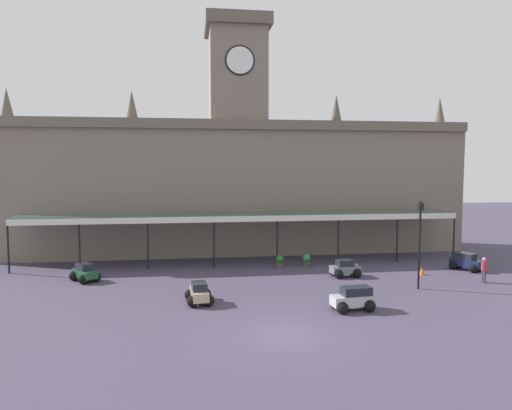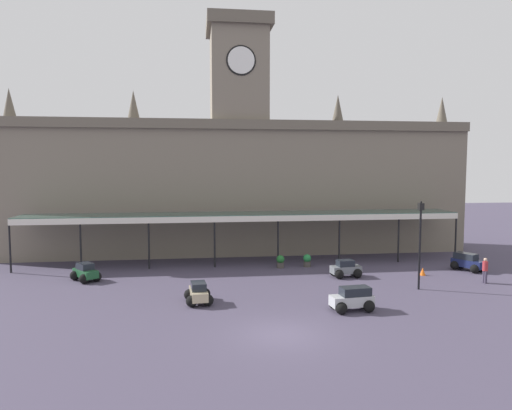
% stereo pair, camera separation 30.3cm
% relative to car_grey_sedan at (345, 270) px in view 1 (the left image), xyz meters
% --- Properties ---
extents(ground_plane, '(140.00, 140.00, 0.00)m').
position_rel_car_grey_sedan_xyz_m(ground_plane, '(-6.42, -10.30, -0.50)').
color(ground_plane, '#443D52').
extents(station_building, '(40.06, 5.75, 20.28)m').
position_rel_car_grey_sedan_xyz_m(station_building, '(-6.42, 10.67, 6.09)').
color(station_building, slate).
rests_on(station_building, ground).
extents(entrance_canopy, '(34.25, 3.26, 3.95)m').
position_rel_car_grey_sedan_xyz_m(entrance_canopy, '(-6.42, 5.59, 3.29)').
color(entrance_canopy, '#38564C').
rests_on(entrance_canopy, ground).
extents(car_grey_sedan, '(2.12, 1.64, 1.19)m').
position_rel_car_grey_sedan_xyz_m(car_grey_sedan, '(0.00, 0.00, 0.00)').
color(car_grey_sedan, slate).
rests_on(car_grey_sedan, ground).
extents(car_green_sedan, '(2.17, 2.24, 1.19)m').
position_rel_car_grey_sedan_xyz_m(car_green_sedan, '(-17.61, 1.23, 0.00)').
color(car_green_sedan, '#1E512D').
rests_on(car_green_sedan, ground).
extents(car_silver_estate, '(2.33, 1.69, 1.27)m').
position_rel_car_grey_sedan_xyz_m(car_silver_estate, '(-2.06, -7.32, 0.06)').
color(car_silver_estate, '#B2B5BA').
rests_on(car_silver_estate, ground).
extents(car_beige_sedan, '(1.65, 2.13, 1.19)m').
position_rel_car_grey_sedan_xyz_m(car_beige_sedan, '(-10.14, -4.87, 0.00)').
color(car_beige_sedan, tan).
rests_on(car_beige_sedan, ground).
extents(car_navy_estate, '(2.16, 2.43, 1.27)m').
position_rel_car_grey_sedan_xyz_m(car_navy_estate, '(9.53, 0.79, 0.06)').
color(car_navy_estate, '#19214C').
rests_on(car_navy_estate, ground).
extents(pedestrian_near_entrance, '(0.34, 0.39, 1.67)m').
position_rel_car_grey_sedan_xyz_m(pedestrian_near_entrance, '(8.50, -2.83, 0.41)').
color(pedestrian_near_entrance, '#3F384C').
rests_on(pedestrian_near_entrance, ground).
extents(victorian_lamppost, '(0.30, 0.30, 5.52)m').
position_rel_car_grey_sedan_xyz_m(victorian_lamppost, '(3.48, -3.72, 2.88)').
color(victorian_lamppost, black).
rests_on(victorian_lamppost, ground).
extents(traffic_cone, '(0.40, 0.40, 0.55)m').
position_rel_car_grey_sedan_xyz_m(traffic_cone, '(5.53, -0.24, -0.23)').
color(traffic_cone, orange).
rests_on(traffic_cone, ground).
extents(planter_near_kerb, '(0.60, 0.60, 0.96)m').
position_rel_car_grey_sedan_xyz_m(planter_near_kerb, '(-1.86, 3.56, -0.01)').
color(planter_near_kerb, '#47423D').
rests_on(planter_near_kerb, ground).
extents(planter_forecourt_centre, '(0.60, 0.60, 0.96)m').
position_rel_car_grey_sedan_xyz_m(planter_forecourt_centre, '(-3.95, 3.44, -0.01)').
color(planter_forecourt_centre, '#47423D').
rests_on(planter_forecourt_centre, ground).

